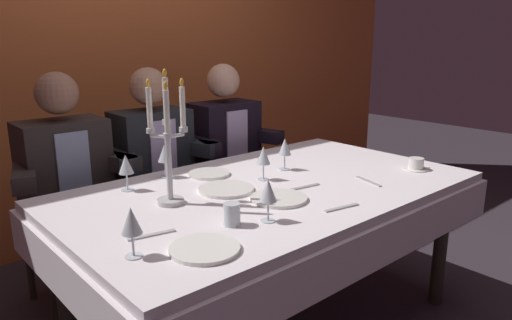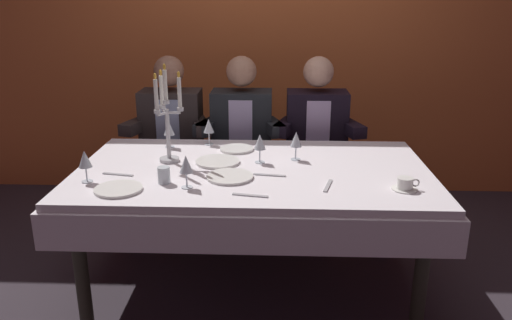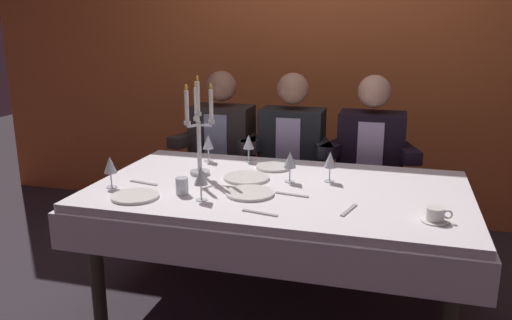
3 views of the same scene
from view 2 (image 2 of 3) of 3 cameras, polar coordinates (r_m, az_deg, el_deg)
ground_plane at (r=3.07m, az=-0.34°, el=-14.05°), size 12.00×12.00×0.00m
back_wall at (r=4.27m, az=0.67°, el=14.29°), size 6.00×0.12×2.70m
dining_table at (r=2.79m, az=-0.36°, el=-3.17°), size 1.94×1.14×0.74m
candelabra at (r=2.83m, az=-9.97°, el=4.49°), size 0.15×0.17×0.55m
dinner_plate_0 at (r=2.52m, az=-15.24°, el=-3.18°), size 0.23×0.23×0.01m
dinner_plate_1 at (r=2.84m, az=-4.34°, el=-0.17°), size 0.25×0.25×0.01m
dinner_plate_2 at (r=2.60m, az=-2.96°, el=-1.89°), size 0.24×0.24×0.01m
dinner_plate_3 at (r=3.06m, az=-2.19°, el=1.26°), size 0.20×0.20×0.01m
wine_glass_0 at (r=2.86m, az=4.53°, el=2.23°), size 0.07×0.07×0.16m
wine_glass_1 at (r=3.13m, az=-9.76°, el=3.45°), size 0.07×0.07×0.16m
wine_glass_2 at (r=3.16m, az=-5.35°, el=3.75°), size 0.07×0.07×0.16m
wine_glass_3 at (r=2.80m, az=0.43°, el=1.94°), size 0.07×0.07×0.16m
wine_glass_4 at (r=2.45m, az=-7.89°, el=-0.60°), size 0.07×0.07×0.16m
wine_glass_5 at (r=2.64m, az=-18.72°, el=0.03°), size 0.07×0.07×0.16m
water_tumbler_0 at (r=2.55m, az=-10.34°, el=-1.68°), size 0.06×0.06×0.08m
coffee_cup_0 at (r=2.54m, az=16.46°, el=-2.65°), size 0.13×0.12×0.06m
fork_0 at (r=2.37m, az=-0.67°, el=-4.00°), size 0.17×0.05×0.01m
fork_1 at (r=2.73m, az=-15.28°, el=-1.57°), size 0.17×0.05×0.01m
spoon_2 at (r=2.51m, az=8.11°, el=-2.88°), size 0.06×0.17×0.01m
spoon_3 at (r=2.63m, az=1.53°, el=-1.71°), size 0.17×0.04×0.01m
seated_diner_0 at (r=3.67m, az=-9.44°, el=3.69°), size 0.63×0.48×1.24m
seated_diner_1 at (r=3.60m, az=-1.59°, el=3.67°), size 0.63×0.48×1.24m
seated_diner_2 at (r=3.61m, az=6.81°, el=3.56°), size 0.63×0.48×1.24m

